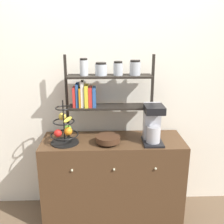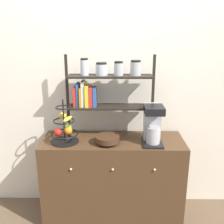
% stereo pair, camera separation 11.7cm
% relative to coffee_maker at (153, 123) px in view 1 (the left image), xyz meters
% --- Properties ---
extents(wall_back, '(7.00, 0.05, 2.60)m').
position_rel_coffee_maker_xyz_m(wall_back, '(-0.37, 0.34, 0.27)').
color(wall_back, silver).
rests_on(wall_back, ground_plane).
extents(sideboard, '(1.36, 0.49, 0.84)m').
position_rel_coffee_maker_xyz_m(sideboard, '(-0.37, 0.06, -0.61)').
color(sideboard, '#4C331E').
rests_on(sideboard, ground_plane).
extents(coffee_maker, '(0.18, 0.25, 0.36)m').
position_rel_coffee_maker_xyz_m(coffee_maker, '(0.00, 0.00, 0.00)').
color(coffee_maker, black).
rests_on(coffee_maker, sideboard).
extents(fruit_stand, '(0.26, 0.26, 0.41)m').
position_rel_coffee_maker_xyz_m(fruit_stand, '(-0.82, 0.00, -0.05)').
color(fruit_stand, black).
rests_on(fruit_stand, sideboard).
extents(wooden_bowl, '(0.23, 0.23, 0.07)m').
position_rel_coffee_maker_xyz_m(wooden_bowl, '(-0.42, -0.03, -0.14)').
color(wooden_bowl, '#422819').
rests_on(wooden_bowl, sideboard).
extents(shelf_hutch, '(0.83, 0.20, 0.80)m').
position_rel_coffee_maker_xyz_m(shelf_hutch, '(-0.47, 0.15, 0.31)').
color(shelf_hutch, black).
rests_on(shelf_hutch, sideboard).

